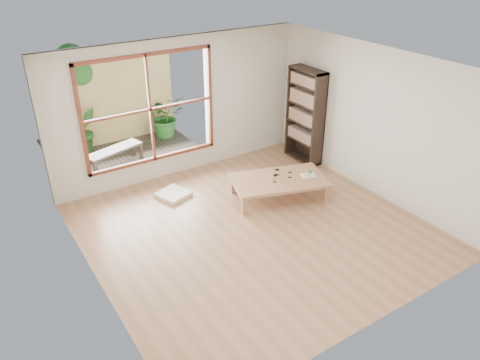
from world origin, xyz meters
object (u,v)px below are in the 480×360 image
at_px(low_table, 279,181).
at_px(garden_bench, 114,152).
at_px(food_tray, 309,175).
at_px(bookshelf, 305,116).

relative_size(low_table, garden_bench, 1.51).
distance_m(low_table, food_tray, 0.55).
distance_m(food_tray, garden_bench, 3.88).
height_order(bookshelf, garden_bench, bookshelf).
relative_size(bookshelf, food_tray, 5.96).
height_order(food_tray, garden_bench, food_tray).
bearing_deg(food_tray, low_table, -178.22).
xyz_separation_m(low_table, garden_bench, (-2.03, 2.74, 0.02)).
distance_m(low_table, garden_bench, 3.41).
bearing_deg(low_table, bookshelf, 53.55).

